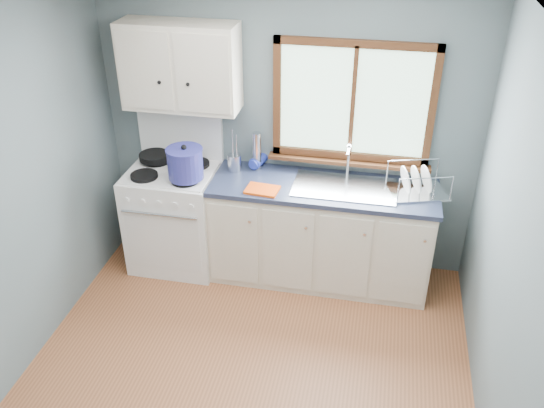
% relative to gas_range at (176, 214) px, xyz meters
% --- Properties ---
extents(floor, '(3.20, 3.60, 0.02)m').
position_rel_gas_range_xyz_m(floor, '(0.95, -1.47, -0.50)').
color(floor, '#9A5934').
rests_on(floor, ground).
extents(ceiling, '(3.20, 3.60, 0.02)m').
position_rel_gas_range_xyz_m(ceiling, '(0.95, -1.47, 2.02)').
color(ceiling, white).
rests_on(ceiling, wall_back).
extents(wall_back, '(3.20, 0.02, 2.50)m').
position_rel_gas_range_xyz_m(wall_back, '(0.95, 0.34, 0.76)').
color(wall_back, slate).
rests_on(wall_back, ground).
extents(wall_right, '(0.02, 3.60, 2.50)m').
position_rel_gas_range_xyz_m(wall_right, '(2.56, -1.47, 0.76)').
color(wall_right, slate).
rests_on(wall_right, ground).
extents(gas_range, '(0.76, 0.69, 1.36)m').
position_rel_gas_range_xyz_m(gas_range, '(0.00, 0.00, 0.00)').
color(gas_range, white).
rests_on(gas_range, floor).
extents(base_cabinets, '(1.85, 0.60, 0.88)m').
position_rel_gas_range_xyz_m(base_cabinets, '(1.31, 0.02, -0.08)').
color(base_cabinets, beige).
rests_on(base_cabinets, floor).
extents(countertop, '(1.89, 0.64, 0.04)m').
position_rel_gas_range_xyz_m(countertop, '(1.31, 0.02, 0.41)').
color(countertop, '#1D243A').
rests_on(countertop, base_cabinets).
extents(sink, '(0.84, 0.46, 0.44)m').
position_rel_gas_range_xyz_m(sink, '(1.49, 0.02, 0.37)').
color(sink, silver).
rests_on(sink, countertop).
extents(window, '(1.36, 0.10, 1.03)m').
position_rel_gas_range_xyz_m(window, '(1.48, 0.30, 0.98)').
color(window, '#9EC6A8').
rests_on(window, wall_back).
extents(upper_cabinets, '(0.95, 0.35, 0.70)m').
position_rel_gas_range_xyz_m(upper_cabinets, '(0.10, 0.15, 1.31)').
color(upper_cabinets, beige).
rests_on(upper_cabinets, wall_back).
extents(skillet, '(0.42, 0.32, 0.05)m').
position_rel_gas_range_xyz_m(skillet, '(-0.20, 0.13, 0.49)').
color(skillet, black).
rests_on(skillet, gas_range).
extents(stockpot, '(0.39, 0.39, 0.30)m').
position_rel_gas_range_xyz_m(stockpot, '(0.19, -0.14, 0.60)').
color(stockpot, navy).
rests_on(stockpot, gas_range).
extents(utensil_crock, '(0.14, 0.14, 0.37)m').
position_rel_gas_range_xyz_m(utensil_crock, '(0.53, 0.14, 0.50)').
color(utensil_crock, silver).
rests_on(utensil_crock, countertop).
extents(thermos, '(0.08, 0.08, 0.33)m').
position_rel_gas_range_xyz_m(thermos, '(0.71, 0.21, 0.59)').
color(thermos, silver).
rests_on(thermos, countertop).
extents(soap_bottle, '(0.13, 0.13, 0.27)m').
position_rel_gas_range_xyz_m(soap_bottle, '(0.68, 0.16, 0.56)').
color(soap_bottle, '#2131A4').
rests_on(soap_bottle, countertop).
extents(dish_towel, '(0.28, 0.21, 0.02)m').
position_rel_gas_range_xyz_m(dish_towel, '(0.84, -0.17, 0.44)').
color(dish_towel, '#E64C0F').
rests_on(dish_towel, countertop).
extents(dish_rack, '(0.53, 0.46, 0.23)m').
position_rel_gas_range_xyz_m(dish_rack, '(2.05, 0.06, 0.49)').
color(dish_rack, silver).
rests_on(dish_rack, countertop).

